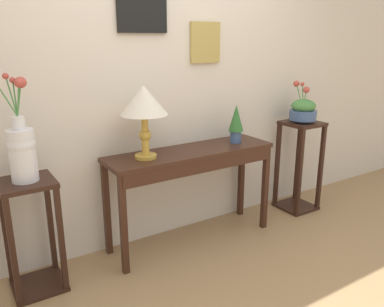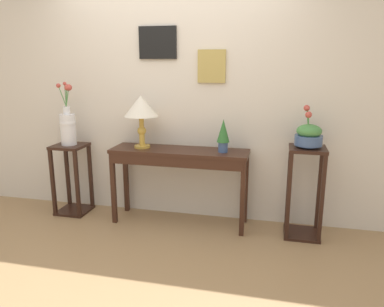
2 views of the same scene
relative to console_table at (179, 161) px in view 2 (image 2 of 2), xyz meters
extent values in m
cube|color=#9E7A51|center=(-0.12, -1.01, -0.69)|extent=(12.00, 12.00, 0.01)
cube|color=beige|center=(-0.12, 0.31, 0.72)|extent=(9.00, 0.10, 2.80)
cube|color=black|center=(-0.28, 0.25, 1.16)|extent=(0.40, 0.02, 0.32)
cube|color=slate|center=(-0.28, 0.24, 1.16)|extent=(0.32, 0.01, 0.26)
cube|color=tan|center=(0.28, 0.25, 0.93)|extent=(0.28, 0.02, 0.32)
cube|color=#B155A4|center=(0.28, 0.24, 0.93)|extent=(0.22, 0.01, 0.26)
cube|color=#381E14|center=(0.00, 0.02, 0.09)|extent=(1.40, 0.39, 0.03)
cube|color=#381E14|center=(0.00, -0.15, 0.02)|extent=(1.33, 0.03, 0.10)
cube|color=#381E14|center=(-0.67, -0.14, -0.30)|extent=(0.04, 0.04, 0.76)
cube|color=#381E14|center=(0.67, -0.14, -0.30)|extent=(0.04, 0.04, 0.76)
cube|color=#381E14|center=(-0.67, 0.19, -0.30)|extent=(0.04, 0.04, 0.76)
cube|color=#381E14|center=(0.67, 0.19, -0.30)|extent=(0.04, 0.04, 0.76)
cylinder|color=gold|center=(-0.40, 0.02, 0.12)|extent=(0.16, 0.16, 0.02)
cylinder|color=gold|center=(-0.40, 0.02, 0.21)|extent=(0.06, 0.06, 0.15)
sphere|color=gold|center=(-0.40, 0.02, 0.28)|extent=(0.09, 0.09, 0.09)
cylinder|color=gold|center=(-0.40, 0.02, 0.36)|extent=(0.05, 0.05, 0.15)
cone|color=beige|center=(-0.40, 0.02, 0.54)|extent=(0.35, 0.35, 0.21)
cylinder|color=#3D5684|center=(0.44, 0.02, 0.16)|extent=(0.10, 0.10, 0.10)
cone|color=#2D662D|center=(0.44, 0.02, 0.32)|extent=(0.12, 0.12, 0.22)
cube|color=black|center=(-1.24, 0.02, 0.08)|extent=(0.34, 0.34, 0.03)
cube|color=black|center=(-1.24, 0.02, -0.67)|extent=(0.34, 0.34, 0.03)
cube|color=black|center=(-1.38, -0.12, -0.29)|extent=(0.04, 0.03, 0.72)
cube|color=black|center=(-1.09, -0.12, -0.29)|extent=(0.03, 0.03, 0.72)
cube|color=black|center=(-1.38, 0.17, -0.29)|extent=(0.04, 0.04, 0.72)
cube|color=black|center=(-1.09, 0.17, -0.29)|extent=(0.03, 0.04, 0.72)
cylinder|color=silver|center=(-1.24, 0.02, 0.26)|extent=(0.16, 0.16, 0.33)
sphere|color=silver|center=(-1.24, 0.02, 0.34)|extent=(0.17, 0.17, 0.17)
cylinder|color=silver|center=(-1.24, 0.02, 0.47)|extent=(0.07, 0.07, 0.08)
cylinder|color=#478442|center=(-1.22, 0.02, 0.61)|extent=(0.04, 0.01, 0.20)
sphere|color=#B7473D|center=(-1.21, 0.02, 0.71)|extent=(0.05, 0.05, 0.05)
cylinder|color=#478442|center=(-1.29, 0.04, 0.62)|extent=(0.11, 0.05, 0.22)
sphere|color=#B7473D|center=(-1.33, 0.06, 0.73)|extent=(0.05, 0.05, 0.05)
cylinder|color=#478442|center=(-1.24, 0.04, 0.62)|extent=(0.01, 0.04, 0.21)
sphere|color=#B7473D|center=(-1.23, 0.06, 0.72)|extent=(0.04, 0.04, 0.04)
cylinder|color=#478442|center=(-1.22, 0.03, 0.61)|extent=(0.05, 0.02, 0.20)
sphere|color=#B7473D|center=(-1.20, 0.03, 0.71)|extent=(0.07, 0.07, 0.07)
cylinder|color=#478442|center=(-1.25, 0.05, 0.63)|extent=(0.04, 0.06, 0.24)
sphere|color=#B7473D|center=(-1.27, 0.08, 0.75)|extent=(0.04, 0.04, 0.04)
cube|color=black|center=(1.24, 0.00, 0.19)|extent=(0.34, 0.34, 0.03)
cube|color=black|center=(1.24, 0.00, -0.67)|extent=(0.34, 0.34, 0.03)
cube|color=black|center=(1.09, -0.14, -0.24)|extent=(0.04, 0.03, 0.82)
cube|color=black|center=(1.38, -0.14, -0.24)|extent=(0.04, 0.03, 0.82)
cube|color=black|center=(1.09, 0.15, -0.24)|extent=(0.04, 0.04, 0.82)
cube|color=black|center=(1.38, 0.15, -0.24)|extent=(0.04, 0.04, 0.82)
cylinder|color=#3D5684|center=(1.24, 0.00, 0.21)|extent=(0.11, 0.11, 0.02)
cylinder|color=#3D5684|center=(1.24, 0.00, 0.27)|extent=(0.25, 0.25, 0.09)
ellipsoid|color=#478442|center=(1.24, 0.00, 0.35)|extent=(0.23, 0.23, 0.12)
cylinder|color=#478442|center=(1.22, 0.01, 0.44)|extent=(0.04, 0.02, 0.24)
sphere|color=#B7473D|center=(1.21, 0.02, 0.56)|extent=(0.04, 0.04, 0.04)
cylinder|color=#478442|center=(1.23, -0.01, 0.41)|extent=(0.03, 0.04, 0.19)
sphere|color=#B7473D|center=(1.22, -0.03, 0.51)|extent=(0.06, 0.06, 0.06)
cylinder|color=#478442|center=(1.22, 0.05, 0.44)|extent=(0.04, 0.09, 0.24)
sphere|color=#B7473D|center=(1.21, 0.09, 0.55)|extent=(0.06, 0.06, 0.06)
camera|label=1|loc=(-1.60, -2.50, 0.96)|focal=36.60mm
camera|label=2|loc=(0.96, -3.50, 0.96)|focal=34.75mm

